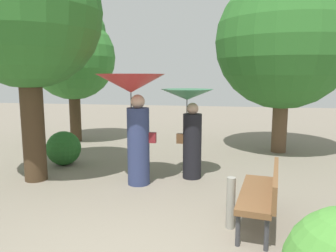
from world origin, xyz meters
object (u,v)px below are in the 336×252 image
at_px(park_bench, 263,191).
at_px(path_marker_post, 231,203).
at_px(person_right, 189,118).
at_px(tree_near_right, 285,31).
at_px(tree_near_left, 72,50).
at_px(person_left, 133,104).

relative_size(park_bench, path_marker_post, 2.14).
bearing_deg(person_right, tree_near_right, -44.40).
bearing_deg(person_right, tree_near_left, 45.99).
distance_m(person_left, tree_near_left, 5.04).
xyz_separation_m(tree_near_right, path_marker_post, (-1.38, -4.92, -2.92)).
height_order(tree_near_left, tree_near_right, tree_near_right).
bearing_deg(park_bench, person_left, -113.34).
height_order(park_bench, path_marker_post, park_bench).
height_order(person_right, tree_near_right, tree_near_right).
bearing_deg(tree_near_right, person_left, -133.93).
xyz_separation_m(park_bench, tree_near_left, (-5.33, 5.21, 2.40)).
bearing_deg(person_right, park_bench, -153.63).
height_order(person_left, person_right, person_left).
bearing_deg(tree_near_right, person_right, -128.60).
bearing_deg(person_left, path_marker_post, -136.65).
relative_size(person_left, person_right, 1.16).
relative_size(person_right, tree_near_left, 0.41).
bearing_deg(person_left, park_bench, -128.08).
distance_m(person_left, person_right, 1.20).
distance_m(person_right, tree_near_left, 5.44).
distance_m(park_bench, path_marker_post, 0.49).
bearing_deg(park_bench, path_marker_post, -62.41).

